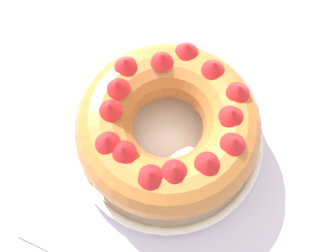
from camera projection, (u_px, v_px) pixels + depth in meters
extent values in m
plane|color=#4C4742|center=(165.00, 218.00, 1.33)|extent=(8.00, 8.00, 0.00)
cube|color=silver|center=(161.00, 139.00, 0.66)|extent=(1.31, 1.02, 0.03)
cylinder|color=white|center=(168.00, 142.00, 0.63)|extent=(0.29, 0.29, 0.01)
torus|color=white|center=(168.00, 138.00, 0.62)|extent=(0.30, 0.30, 0.01)
torus|color=#C67538|center=(168.00, 126.00, 0.57)|extent=(0.27, 0.27, 0.09)
cone|color=red|center=(107.00, 141.00, 0.51)|extent=(0.05, 0.05, 0.02)
cone|color=red|center=(123.00, 150.00, 0.51)|extent=(0.04, 0.04, 0.02)
cone|color=red|center=(150.00, 175.00, 0.49)|extent=(0.05, 0.05, 0.02)
cone|color=red|center=(174.00, 170.00, 0.50)|extent=(0.05, 0.05, 0.02)
cone|color=red|center=(208.00, 162.00, 0.50)|extent=(0.05, 0.05, 0.02)
cone|color=red|center=(234.00, 142.00, 0.51)|extent=(0.04, 0.04, 0.02)
cone|color=red|center=(232.00, 114.00, 0.53)|extent=(0.05, 0.05, 0.02)
cone|color=red|center=(238.00, 89.00, 0.54)|extent=(0.04, 0.04, 0.02)
cone|color=red|center=(213.00, 66.00, 0.56)|extent=(0.05, 0.05, 0.02)
cone|color=red|center=(190.00, 49.00, 0.57)|extent=(0.04, 0.04, 0.02)
cone|color=red|center=(162.00, 58.00, 0.56)|extent=(0.04, 0.04, 0.02)
cone|color=red|center=(125.00, 63.00, 0.56)|extent=(0.05, 0.05, 0.02)
cone|color=red|center=(117.00, 85.00, 0.54)|extent=(0.04, 0.04, 0.02)
cone|color=red|center=(110.00, 107.00, 0.53)|extent=(0.05, 0.05, 0.02)
cube|color=silver|center=(48.00, 243.00, 0.58)|extent=(0.02, 0.10, 0.00)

